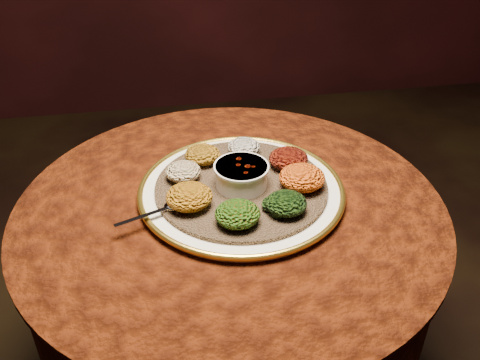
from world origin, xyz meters
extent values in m
cylinder|color=black|center=(0.00, 0.00, 0.34)|extent=(0.12, 0.12, 0.68)
cylinder|color=black|center=(0.00, 0.00, 0.70)|extent=(0.80, 0.80, 0.04)
cylinder|color=#411505|center=(0.00, 0.00, 0.56)|extent=(0.93, 0.93, 0.34)
cylinder|color=#411505|center=(0.00, 0.00, 0.73)|extent=(0.96, 0.96, 0.01)
cylinder|color=white|center=(0.03, 0.03, 0.74)|extent=(0.45, 0.45, 0.02)
torus|color=gold|center=(0.03, 0.03, 0.75)|extent=(0.47, 0.47, 0.01)
cylinder|color=brown|center=(0.03, 0.03, 0.76)|extent=(0.46, 0.46, 0.01)
cylinder|color=white|center=(0.03, 0.03, 0.79)|extent=(0.12, 0.12, 0.05)
cylinder|color=white|center=(0.03, 0.03, 0.81)|extent=(0.12, 0.12, 0.01)
cylinder|color=#571804|center=(0.03, 0.03, 0.80)|extent=(0.10, 0.10, 0.01)
ellipsoid|color=silver|center=(-0.12, -0.03, 0.77)|extent=(0.05, 0.03, 0.01)
cube|color=silver|center=(-0.19, -0.05, 0.77)|extent=(0.12, 0.06, 0.00)
ellipsoid|color=beige|center=(0.06, 0.16, 0.78)|extent=(0.08, 0.08, 0.04)
ellipsoid|color=black|center=(0.15, 0.09, 0.78)|extent=(0.09, 0.09, 0.04)
ellipsoid|color=#A56B0D|center=(0.16, 0.00, 0.79)|extent=(0.10, 0.10, 0.05)
ellipsoid|color=black|center=(0.11, -0.08, 0.78)|extent=(0.09, 0.08, 0.04)
ellipsoid|color=#993B09|center=(0.00, -0.10, 0.78)|extent=(0.09, 0.09, 0.04)
ellipsoid|color=#A3580E|center=(-0.09, -0.03, 0.79)|extent=(0.10, 0.10, 0.05)
ellipsoid|color=maroon|center=(-0.10, 0.08, 0.78)|extent=(0.08, 0.08, 0.04)
ellipsoid|color=#9E6313|center=(-0.04, 0.14, 0.78)|extent=(0.08, 0.08, 0.04)
camera|label=1|loc=(-0.14, -0.94, 1.45)|focal=40.00mm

